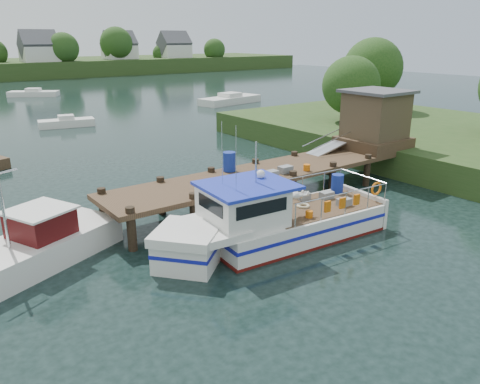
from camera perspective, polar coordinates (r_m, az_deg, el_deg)
ground_plane at (r=20.39m, az=-0.27°, el=-1.88°), size 160.00×160.00×0.00m
near_shore at (r=32.22m, az=25.74°, el=7.61°), size 16.00×30.00×7.76m
dock at (r=24.09m, az=12.35°, el=6.40°), size 16.60×3.00×4.78m
lobster_boat at (r=16.64m, az=3.69°, el=-3.69°), size 9.41×3.37×4.51m
work_boat at (r=16.35m, az=-24.99°, el=-6.72°), size 6.99×4.43×3.78m
moored_far at (r=65.38m, az=-23.85°, el=10.95°), size 6.10×4.78×1.00m
moored_b at (r=41.66m, az=-20.39°, el=7.96°), size 4.58×2.34×0.97m
moored_c at (r=53.24m, az=-1.21°, el=11.21°), size 7.97×4.00×1.20m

